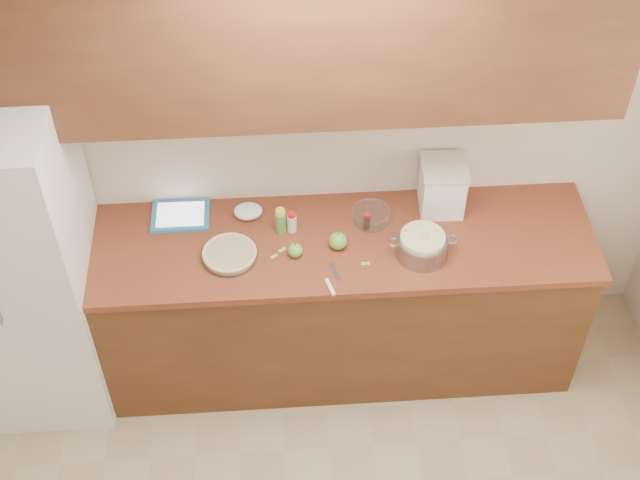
{
  "coord_description": "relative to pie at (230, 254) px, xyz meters",
  "views": [
    {
      "loc": [
        -0.2,
        -1.44,
        4.0
      ],
      "look_at": [
        -0.01,
        1.43,
        0.98
      ],
      "focal_mm": 50.0,
      "sensor_mm": 36.0,
      "label": 1
    }
  ],
  "objects": [
    {
      "name": "paper_towel",
      "position": [
        0.09,
        0.27,
        0.01
      ],
      "size": [
        0.17,
        0.15,
        0.06
      ],
      "primitive_type": "ellipsoid",
      "rotation": [
        0.0,
        0.0,
        -0.26
      ],
      "color": "white",
      "rests_on": "counter_run"
    },
    {
      "name": "fridge",
      "position": [
        -1.01,
        0.04,
        -0.04
      ],
      "size": [
        0.7,
        0.7,
        1.8
      ],
      "primitive_type": "cube",
      "color": "white",
      "rests_on": "ground"
    },
    {
      "name": "peel_c",
      "position": [
        0.21,
        -0.01,
        -0.02
      ],
      "size": [
        0.04,
        0.03,
        0.0
      ],
      "primitive_type": "cube",
      "rotation": [
        0.0,
        0.0,
        -2.53
      ],
      "color": "#8CC25E",
      "rests_on": "counter_run"
    },
    {
      "name": "lemon_bottle",
      "position": [
        0.25,
        0.16,
        0.05
      ],
      "size": [
        0.05,
        0.05,
        0.14
      ],
      "rotation": [
        0.0,
        0.0,
        -0.04
      ],
      "color": "#4C8C38",
      "rests_on": "counter_run"
    },
    {
      "name": "paring_knife",
      "position": [
        0.46,
        -0.21,
        -0.01
      ],
      "size": [
        0.08,
        0.2,
        0.02
      ],
      "rotation": [
        0.0,
        0.0,
        0.28
      ],
      "color": "gray",
      "rests_on": "counter_run"
    },
    {
      "name": "peel_a",
      "position": [
        0.63,
        -0.08,
        -0.02
      ],
      "size": [
        0.04,
        0.02,
        0.0
      ],
      "primitive_type": "cube",
      "rotation": [
        0.0,
        0.0,
        0.02
      ],
      "color": "#8CC25E",
      "rests_on": "counter_run"
    },
    {
      "name": "upper_cabinets",
      "position": [
        0.43,
        0.23,
        1.01
      ],
      "size": [
        2.6,
        0.34,
        0.7
      ],
      "primitive_type": "cube",
      "color": "brown",
      "rests_on": "room_shell"
    },
    {
      "name": "apple_left",
      "position": [
        0.31,
        -0.01,
        0.01
      ],
      "size": [
        0.07,
        0.07,
        0.08
      ],
      "color": "#659E35",
      "rests_on": "counter_run"
    },
    {
      "name": "mixing_bowl",
      "position": [
        0.69,
        0.2,
        0.02
      ],
      "size": [
        0.19,
        0.19,
        0.07
      ],
      "rotation": [
        0.0,
        0.0,
        -0.33
      ],
      "color": "silver",
      "rests_on": "counter_run"
    },
    {
      "name": "counter_run",
      "position": [
        0.43,
        0.08,
        -0.48
      ],
      "size": [
        2.64,
        0.68,
        0.92
      ],
      "color": "brown",
      "rests_on": "ground"
    },
    {
      "name": "flour_canister",
      "position": [
        1.04,
        0.27,
        0.12
      ],
      "size": [
        0.23,
        0.23,
        0.27
      ],
      "rotation": [
        0.0,
        0.0,
        -0.05
      ],
      "color": "white",
      "rests_on": "counter_run"
    },
    {
      "name": "pie",
      "position": [
        0.0,
        0.0,
        0.0
      ],
      "size": [
        0.26,
        0.26,
        0.04
      ],
      "rotation": [
        0.0,
        0.0,
        0.03
      ],
      "color": "silver",
      "rests_on": "counter_run"
    },
    {
      "name": "peel_b",
      "position": [
        0.25,
        0.03,
        -0.02
      ],
      "size": [
        0.04,
        0.03,
        0.0
      ],
      "primitive_type": "cube",
      "rotation": [
        0.0,
        0.0,
        0.55
      ],
      "color": "#8CC25E",
      "rests_on": "counter_run"
    },
    {
      "name": "vanilla_bottle",
      "position": [
        0.66,
        0.15,
        0.02
      ],
      "size": [
        0.03,
        0.03,
        0.09
      ],
      "rotation": [
        0.0,
        0.0,
        0.12
      ],
      "color": "black",
      "rests_on": "counter_run"
    },
    {
      "name": "apple_center",
      "position": [
        0.51,
        0.03,
        0.02
      ],
      "size": [
        0.09,
        0.09,
        0.1
      ],
      "color": "#659E35",
      "rests_on": "counter_run"
    },
    {
      "name": "tablet",
      "position": [
        -0.24,
        0.29,
        -0.01
      ],
      "size": [
        0.28,
        0.22,
        0.02
      ],
      "rotation": [
        0.0,
        0.0,
        -0.01
      ],
      "color": "teal",
      "rests_on": "counter_run"
    },
    {
      "name": "colander",
      "position": [
        0.9,
        -0.04,
        0.04
      ],
      "size": [
        0.33,
        0.24,
        0.12
      ],
      "rotation": [
        0.0,
        0.0,
        0.29
      ],
      "color": "gray",
      "rests_on": "counter_run"
    },
    {
      "name": "cinnamon_shaker",
      "position": [
        0.3,
        0.16,
        0.03
      ],
      "size": [
        0.05,
        0.05,
        0.12
      ],
      "rotation": [
        0.0,
        0.0,
        -0.03
      ],
      "color": "beige",
      "rests_on": "counter_run"
    }
  ]
}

